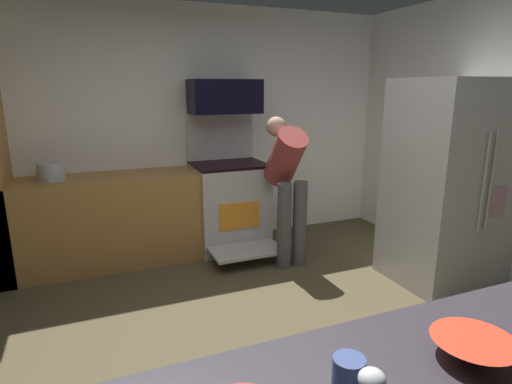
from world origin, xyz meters
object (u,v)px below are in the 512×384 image
object	(u,v)px
mug_tea	(349,372)
person_cook	(287,179)
wine_glass_near	(372,383)
oven_range	(229,203)
mixing_bowl_large	(473,349)
microwave	(225,97)
refrigerator	(447,183)
stock_pot	(51,171)

from	to	relation	value
mug_tea	person_cook	bearing A→B (deg)	66.95
wine_glass_near	mug_tea	distance (m)	0.17
person_cook	oven_range	bearing A→B (deg)	123.18
person_cook	mixing_bowl_large	size ratio (longest dim) A/B	5.42
person_cook	wine_glass_near	bearing A→B (deg)	-112.60
oven_range	microwave	xyz separation A→B (m)	(0.00, 0.10, 1.14)
microwave	mixing_bowl_large	xyz separation A→B (m)	(-0.33, -3.49, -0.71)
oven_range	mixing_bowl_large	distance (m)	3.44
refrigerator	mixing_bowl_large	world-z (taller)	refrigerator
refrigerator	mug_tea	size ratio (longest dim) A/B	18.98
person_cook	wine_glass_near	xyz separation A→B (m)	(-1.20, -2.88, 0.16)
microwave	refrigerator	xyz separation A→B (m)	(1.55, -1.60, -0.74)
microwave	refrigerator	distance (m)	2.34
refrigerator	stock_pot	xyz separation A→B (m)	(-3.28, 1.52, 0.08)
refrigerator	oven_range	bearing A→B (deg)	135.88
refrigerator	mixing_bowl_large	xyz separation A→B (m)	(-1.87, -1.90, 0.02)
wine_glass_near	stock_pot	size ratio (longest dim) A/B	0.67
wine_glass_near	oven_range	bearing A→B (deg)	77.06
refrigerator	wine_glass_near	size ratio (longest dim) A/B	11.29
oven_range	microwave	world-z (taller)	microwave
wine_glass_near	mug_tea	xyz separation A→B (m)	(0.03, 0.14, -0.08)
person_cook	refrigerator	bearing A→B (deg)	-37.81
person_cook	stock_pot	size ratio (longest dim) A/B	6.03
mug_tea	wine_glass_near	bearing A→B (deg)	-103.47
person_cook	wine_glass_near	world-z (taller)	person_cook
person_cook	stock_pot	distance (m)	2.22
microwave	mixing_bowl_large	bearing A→B (deg)	-95.34
oven_range	refrigerator	world-z (taller)	refrigerator
microwave	mug_tea	xyz separation A→B (m)	(-0.77, -3.45, -0.70)
microwave	stock_pot	bearing A→B (deg)	-177.35
wine_glass_near	stock_pot	distance (m)	3.63
refrigerator	wine_glass_near	xyz separation A→B (m)	(-2.35, -1.99, 0.11)
person_cook	stock_pot	xyz separation A→B (m)	(-2.13, 0.63, 0.12)
refrigerator	mug_tea	bearing A→B (deg)	-141.36
oven_range	person_cook	bearing A→B (deg)	-56.82
wine_glass_near	mug_tea	size ratio (longest dim) A/B	1.68
microwave	wine_glass_near	distance (m)	3.73
person_cook	mixing_bowl_large	bearing A→B (deg)	-104.58
microwave	stock_pot	size ratio (longest dim) A/B	3.07
microwave	oven_range	bearing A→B (deg)	-90.00
person_cook	microwave	bearing A→B (deg)	119.44
person_cook	mug_tea	xyz separation A→B (m)	(-1.17, -2.74, 0.08)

